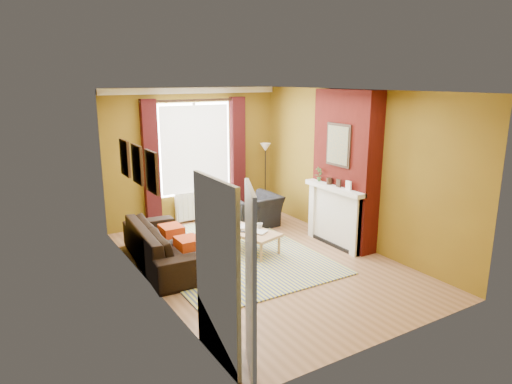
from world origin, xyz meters
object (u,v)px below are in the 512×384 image
Objects in this scene: armchair at (253,211)px; sofa at (165,244)px; wicker_stool at (219,212)px; coffee_table at (248,233)px; floor_lamp at (265,158)px.

sofa is at bearing 18.86° from armchair.
sofa is 4.85× the size of wicker_stool.
armchair is (2.22, 0.92, -0.01)m from sofa.
armchair is 1.39m from coffee_table.
wicker_stool is (0.32, 1.75, -0.11)m from coffee_table.
sofa reaches higher than wicker_stool.
armchair is 1.38m from floor_lamp.
floor_lamp is at bearing 33.83° from coffee_table.
coffee_table is at bearing -129.73° from floor_lamp.
coffee_table is 0.80× the size of floor_lamp.
floor_lamp reaches higher than sofa.
wicker_stool is at bearing -55.66° from armchair.
armchair is 2.13× the size of wicker_stool.
armchair is 0.77m from wicker_stool.
wicker_stool is 1.59m from floor_lamp.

